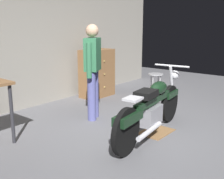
# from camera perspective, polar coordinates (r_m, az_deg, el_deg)

# --- Properties ---
(ground_plane) EXTENTS (12.00, 12.00, 0.00)m
(ground_plane) POSITION_cam_1_polar(r_m,az_deg,el_deg) (4.24, 6.96, -10.10)
(ground_plane) COLOR slate
(back_wall) EXTENTS (8.00, 0.12, 3.10)m
(back_wall) POSITION_cam_1_polar(r_m,az_deg,el_deg) (5.88, -16.70, 11.48)
(back_wall) COLOR gray
(back_wall) RESTS_ON ground_plane
(motorcycle) EXTENTS (2.18, 0.67, 1.00)m
(motorcycle) POSITION_cam_1_polar(r_m,az_deg,el_deg) (4.27, 8.14, -3.57)
(motorcycle) COLOR black
(motorcycle) RESTS_ON ground_plane
(person_standing) EXTENTS (0.51, 0.38, 1.67)m
(person_standing) POSITION_cam_1_polar(r_m,az_deg,el_deg) (4.91, -3.95, 4.43)
(person_standing) COLOR #585C9D
(person_standing) RESTS_ON ground_plane
(shop_stool) EXTENTS (0.32, 0.32, 0.64)m
(shop_stool) POSITION_cam_1_polar(r_m,az_deg,el_deg) (6.06, 8.85, 1.89)
(shop_stool) COLOR #B2B2B7
(shop_stool) RESTS_ON ground_plane
(wooden_dresser) EXTENTS (0.80, 0.47, 1.10)m
(wooden_dresser) POSITION_cam_1_polar(r_m,az_deg,el_deg) (6.55, -3.07, 3.33)
(wooden_dresser) COLOR brown
(wooden_dresser) RESTS_ON ground_plane
(drip_tray) EXTENTS (0.56, 0.40, 0.01)m
(drip_tray) POSITION_cam_1_polar(r_m,az_deg,el_deg) (4.54, 8.98, -8.48)
(drip_tray) COLOR olive
(drip_tray) RESTS_ON ground_plane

